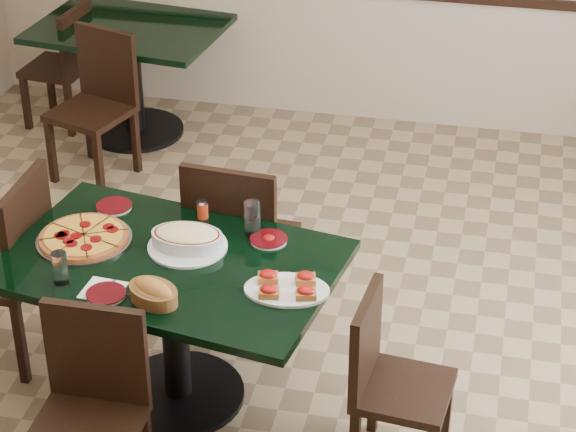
% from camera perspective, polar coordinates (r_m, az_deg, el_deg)
% --- Properties ---
extents(floor, '(5.50, 5.50, 0.00)m').
position_cam_1_polar(floor, '(5.40, -1.25, -7.53)').
color(floor, olive).
rests_on(floor, ground).
extents(room_shell, '(5.50, 5.50, 5.50)m').
position_cam_1_polar(room_shell, '(6.23, 11.72, 9.74)').
color(room_shell, white).
rests_on(room_shell, floor).
extents(main_table, '(1.53, 1.12, 0.75)m').
position_cam_1_polar(main_table, '(4.90, -5.88, -4.01)').
color(main_table, black).
rests_on(main_table, floor).
extents(back_table, '(1.24, 0.97, 0.75)m').
position_cam_1_polar(back_table, '(7.32, -7.99, 7.91)').
color(back_table, black).
rests_on(back_table, floor).
extents(chair_far, '(0.48, 0.48, 0.96)m').
position_cam_1_polar(chair_far, '(5.31, -2.57, -1.11)').
color(chair_far, black).
rests_on(chair_far, floor).
extents(chair_near, '(0.42, 0.42, 0.89)m').
position_cam_1_polar(chair_near, '(4.49, -9.98, -9.35)').
color(chair_near, black).
rests_on(chair_near, floor).
extents(chair_right, '(0.42, 0.42, 0.81)m').
position_cam_1_polar(chair_right, '(4.65, 5.05, -8.06)').
color(chair_right, black).
rests_on(chair_right, floor).
extents(chair_left, '(0.46, 0.46, 0.96)m').
position_cam_1_polar(chair_left, '(5.31, -13.99, -2.14)').
color(chair_left, black).
rests_on(chair_left, floor).
extents(back_chair_near, '(0.53, 0.53, 0.91)m').
position_cam_1_polar(back_chair_near, '(6.87, -9.61, 6.00)').
color(back_chair_near, black).
rests_on(back_chair_near, floor).
extents(back_chair_left, '(0.43, 0.43, 0.82)m').
position_cam_1_polar(back_chair_left, '(7.54, -11.23, 7.75)').
color(back_chair_left, black).
rests_on(back_chair_left, floor).
extents(pepperoni_pizza, '(0.42, 0.42, 0.04)m').
position_cam_1_polar(pepperoni_pizza, '(4.97, -10.33, -1.07)').
color(pepperoni_pizza, '#B4B3BA').
rests_on(pepperoni_pizza, main_table).
extents(lasagna_casserole, '(0.35, 0.35, 0.09)m').
position_cam_1_polar(lasagna_casserole, '(4.85, -5.14, -1.14)').
color(lasagna_casserole, silver).
rests_on(lasagna_casserole, main_table).
extents(bread_basket, '(0.27, 0.24, 0.10)m').
position_cam_1_polar(bread_basket, '(4.54, -6.86, -3.87)').
color(bread_basket, brown).
rests_on(bread_basket, main_table).
extents(bruschetta_platter, '(0.38, 0.28, 0.05)m').
position_cam_1_polar(bruschetta_platter, '(4.57, -0.06, -3.61)').
color(bruschetta_platter, silver).
rests_on(bruschetta_platter, main_table).
extents(side_plate_near, '(0.16, 0.16, 0.02)m').
position_cam_1_polar(side_plate_near, '(4.61, -9.23, -3.94)').
color(side_plate_near, silver).
rests_on(side_plate_near, main_table).
extents(side_plate_far_r, '(0.16, 0.16, 0.03)m').
position_cam_1_polar(side_plate_far_r, '(4.89, -0.98, -1.19)').
color(side_plate_far_r, silver).
rests_on(side_plate_far_r, main_table).
extents(side_plate_far_l, '(0.17, 0.17, 0.02)m').
position_cam_1_polar(side_plate_far_l, '(5.20, -8.82, 0.49)').
color(side_plate_far_l, silver).
rests_on(side_plate_far_l, main_table).
extents(napkin_setting, '(0.17, 0.17, 0.01)m').
position_cam_1_polar(napkin_setting, '(4.64, -9.37, -3.74)').
color(napkin_setting, white).
rests_on(napkin_setting, main_table).
extents(water_glass_a, '(0.07, 0.07, 0.16)m').
position_cam_1_polar(water_glass_a, '(4.91, -1.83, -0.12)').
color(water_glass_a, silver).
rests_on(water_glass_a, main_table).
extents(water_glass_b, '(0.07, 0.07, 0.14)m').
position_cam_1_polar(water_glass_b, '(4.69, -11.50, -2.60)').
color(water_glass_b, silver).
rests_on(water_glass_b, main_table).
extents(pepper_shaker, '(0.05, 0.05, 0.09)m').
position_cam_1_polar(pepper_shaker, '(5.06, -4.36, 0.37)').
color(pepper_shaker, red).
rests_on(pepper_shaker, main_table).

